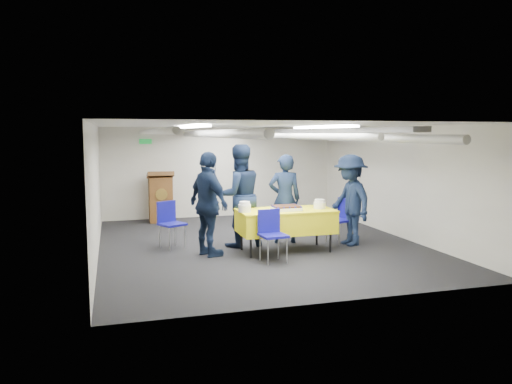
{
  "coord_description": "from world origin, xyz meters",
  "views": [
    {
      "loc": [
        -2.72,
        -9.15,
        2.14
      ],
      "look_at": [
        -0.12,
        -0.2,
        1.05
      ],
      "focal_mm": 35.0,
      "sensor_mm": 36.0,
      "label": 1
    }
  ],
  "objects_px": {
    "serving_table": "(286,221)",
    "chair_near": "(271,230)",
    "chair_left": "(170,219)",
    "sailor_a": "(285,199)",
    "chair_right": "(342,216)",
    "sailor_c": "(209,204)",
    "sailor_d": "(350,200)",
    "podium": "(161,197)",
    "sailor_b": "(239,196)",
    "sheet_cake": "(286,208)"
  },
  "relations": [
    {
      "from": "chair_right",
      "to": "sailor_c",
      "type": "bearing_deg",
      "value": -172.11
    },
    {
      "from": "podium",
      "to": "sailor_d",
      "type": "bearing_deg",
      "value": -47.72
    },
    {
      "from": "chair_near",
      "to": "chair_right",
      "type": "bearing_deg",
      "value": 29.47
    },
    {
      "from": "sheet_cake",
      "to": "podium",
      "type": "relative_size",
      "value": 0.4
    },
    {
      "from": "chair_near",
      "to": "sailor_d",
      "type": "relative_size",
      "value": 0.5
    },
    {
      "from": "chair_left",
      "to": "sailor_c",
      "type": "distance_m",
      "value": 1.13
    },
    {
      "from": "serving_table",
      "to": "sailor_d",
      "type": "relative_size",
      "value": 1.0
    },
    {
      "from": "serving_table",
      "to": "chair_near",
      "type": "xyz_separation_m",
      "value": [
        -0.47,
        -0.59,
        -0.03
      ]
    },
    {
      "from": "chair_right",
      "to": "sailor_a",
      "type": "distance_m",
      "value": 1.19
    },
    {
      "from": "sailor_a",
      "to": "podium",
      "type": "bearing_deg",
      "value": -44.8
    },
    {
      "from": "sailor_b",
      "to": "chair_right",
      "type": "bearing_deg",
      "value": 167.96
    },
    {
      "from": "sheet_cake",
      "to": "sailor_b",
      "type": "bearing_deg",
      "value": 133.71
    },
    {
      "from": "sailor_a",
      "to": "serving_table",
      "type": "bearing_deg",
      "value": 82.61
    },
    {
      "from": "sailor_a",
      "to": "sailor_c",
      "type": "relative_size",
      "value": 0.95
    },
    {
      "from": "serving_table",
      "to": "sheet_cake",
      "type": "relative_size",
      "value": 3.44
    },
    {
      "from": "sailor_c",
      "to": "chair_left",
      "type": "bearing_deg",
      "value": 11.98
    },
    {
      "from": "sailor_a",
      "to": "sailor_c",
      "type": "xyz_separation_m",
      "value": [
        -1.63,
        -0.65,
        0.05
      ]
    },
    {
      "from": "sailor_d",
      "to": "sailor_a",
      "type": "bearing_deg",
      "value": -122.0
    },
    {
      "from": "serving_table",
      "to": "sheet_cake",
      "type": "bearing_deg",
      "value": -104.04
    },
    {
      "from": "chair_left",
      "to": "sailor_d",
      "type": "relative_size",
      "value": 0.5
    },
    {
      "from": "sheet_cake",
      "to": "chair_right",
      "type": "relative_size",
      "value": 0.58
    },
    {
      "from": "podium",
      "to": "sailor_a",
      "type": "height_order",
      "value": "sailor_a"
    },
    {
      "from": "sheet_cake",
      "to": "podium",
      "type": "distance_m",
      "value": 4.26
    },
    {
      "from": "serving_table",
      "to": "sailor_b",
      "type": "distance_m",
      "value": 1.06
    },
    {
      "from": "sailor_a",
      "to": "chair_near",
      "type": "bearing_deg",
      "value": 72.2
    },
    {
      "from": "sheet_cake",
      "to": "sailor_a",
      "type": "height_order",
      "value": "sailor_a"
    },
    {
      "from": "chair_right",
      "to": "sailor_c",
      "type": "xyz_separation_m",
      "value": [
        -2.74,
        -0.38,
        0.39
      ]
    },
    {
      "from": "serving_table",
      "to": "sailor_c",
      "type": "bearing_deg",
      "value": 178.14
    },
    {
      "from": "chair_right",
      "to": "sailor_b",
      "type": "xyz_separation_m",
      "value": [
        -2.05,
        0.23,
        0.44
      ]
    },
    {
      "from": "serving_table",
      "to": "podium",
      "type": "bearing_deg",
      "value": 116.87
    },
    {
      "from": "serving_table",
      "to": "sailor_a",
      "type": "bearing_deg",
      "value": 72.28
    },
    {
      "from": "serving_table",
      "to": "sailor_d",
      "type": "xyz_separation_m",
      "value": [
        1.36,
        0.16,
        0.31
      ]
    },
    {
      "from": "sheet_cake",
      "to": "sailor_a",
      "type": "bearing_deg",
      "value": 72.61
    },
    {
      "from": "podium",
      "to": "chair_left",
      "type": "xyz_separation_m",
      "value": [
        -0.1,
        -2.81,
        -0.08
      ]
    },
    {
      "from": "podium",
      "to": "sailor_b",
      "type": "distance_m",
      "value": 3.32
    },
    {
      "from": "chair_right",
      "to": "chair_left",
      "type": "distance_m",
      "value": 3.37
    },
    {
      "from": "chair_left",
      "to": "sailor_a",
      "type": "relative_size",
      "value": 0.5
    },
    {
      "from": "sheet_cake",
      "to": "sailor_c",
      "type": "distance_m",
      "value": 1.4
    },
    {
      "from": "serving_table",
      "to": "chair_near",
      "type": "bearing_deg",
      "value": -128.32
    },
    {
      "from": "sailor_d",
      "to": "chair_right",
      "type": "bearing_deg",
      "value": -179.39
    },
    {
      "from": "sailor_d",
      "to": "chair_near",
      "type": "bearing_deg",
      "value": -74.34
    },
    {
      "from": "serving_table",
      "to": "sheet_cake",
      "type": "height_order",
      "value": "sheet_cake"
    },
    {
      "from": "podium",
      "to": "sailor_c",
      "type": "height_order",
      "value": "sailor_c"
    },
    {
      "from": "chair_right",
      "to": "sailor_b",
      "type": "relative_size",
      "value": 0.45
    },
    {
      "from": "chair_left",
      "to": "sailor_d",
      "type": "height_order",
      "value": "sailor_d"
    },
    {
      "from": "sailor_c",
      "to": "sailor_d",
      "type": "bearing_deg",
      "value": -109.25
    },
    {
      "from": "chair_near",
      "to": "sailor_d",
      "type": "bearing_deg",
      "value": 22.23
    },
    {
      "from": "sailor_a",
      "to": "sailor_d",
      "type": "distance_m",
      "value": 1.26
    },
    {
      "from": "serving_table",
      "to": "sailor_c",
      "type": "height_order",
      "value": "sailor_c"
    },
    {
      "from": "sailor_c",
      "to": "serving_table",
      "type": "bearing_deg",
      "value": -113.42
    }
  ]
}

